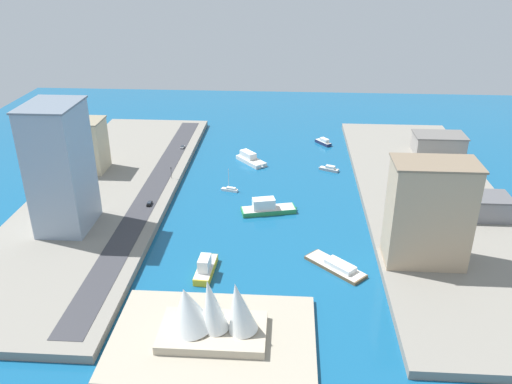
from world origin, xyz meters
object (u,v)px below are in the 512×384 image
object	(u,v)px
ferry_yellow_fast	(206,267)
warehouse_low_gray	(476,206)
sedan_silver	(182,147)
suv_black	(149,203)
ferry_white_commuter	(250,159)
ferry_green_doubledeck	(267,208)
yacht_sleek_gray	(329,169)
office_block_beige	(86,145)
carpark_squat_concrete	(439,144)
barge_flat_brown	(337,266)
tower_tall_glass	(60,168)
traffic_light_waterfront	(171,171)
patrol_launch_navy	(323,142)
apartment_midrise_tan	(429,213)
opera_landmark	(209,314)
sailboat_small_white	(230,189)

from	to	relation	value
ferry_yellow_fast	warehouse_low_gray	size ratio (longest dim) A/B	0.74
sedan_silver	suv_black	bearing A→B (deg)	89.31
ferry_white_commuter	ferry_green_doubledeck	xyz separation A→B (m)	(-13.00, 64.88, 0.45)
yacht_sleek_gray	office_block_beige	size ratio (longest dim) A/B	0.42
yacht_sleek_gray	carpark_squat_concrete	bearing A→B (deg)	-160.57
ferry_green_doubledeck	carpark_squat_concrete	xyz separation A→B (m)	(-100.27, -78.27, 6.91)
ferry_white_commuter	barge_flat_brown	world-z (taller)	ferry_white_commuter
barge_flat_brown	warehouse_low_gray	distance (m)	80.62
tower_tall_glass	warehouse_low_gray	bearing A→B (deg)	-173.47
suv_black	traffic_light_waterfront	distance (m)	33.14
barge_flat_brown	ferry_yellow_fast	world-z (taller)	ferry_yellow_fast
patrol_launch_navy	traffic_light_waterfront	bearing A→B (deg)	38.91
barge_flat_brown	apartment_midrise_tan	distance (m)	41.50
ferry_green_doubledeck	carpark_squat_concrete	size ratio (longest dim) A/B	0.94
carpark_squat_concrete	sedan_silver	xyz separation A→B (m)	(156.58, 1.48, -5.20)
patrol_launch_navy	ferry_yellow_fast	size ratio (longest dim) A/B	0.60
traffic_light_waterfront	ferry_green_doubledeck	bearing A→B (deg)	150.51
office_block_beige	opera_landmark	distance (m)	158.95
ferry_white_commuter	patrol_launch_navy	xyz separation A→B (m)	(-45.40, -34.45, -0.53)
patrol_launch_navy	warehouse_low_gray	xyz separation A→B (m)	(-65.17, 102.95, 7.07)
warehouse_low_gray	sedan_silver	world-z (taller)	warehouse_low_gray
patrol_launch_navy	ferry_green_doubledeck	size ratio (longest dim) A/B	0.46
office_block_beige	sedan_silver	distance (m)	60.65
patrol_launch_navy	sailboat_small_white	distance (m)	92.75
barge_flat_brown	tower_tall_glass	size ratio (longest dim) A/B	0.44
barge_flat_brown	carpark_squat_concrete	world-z (taller)	carpark_squat_concrete
patrol_launch_navy	office_block_beige	bearing A→B (deg)	23.91
patrol_launch_navy	carpark_squat_concrete	world-z (taller)	carpark_squat_concrete
tower_tall_glass	carpark_squat_concrete	bearing A→B (deg)	-151.30
yacht_sleek_gray	ferry_green_doubledeck	xyz separation A→B (m)	(33.52, 54.72, 1.39)
office_block_beige	traffic_light_waterfront	distance (m)	50.90
yacht_sleek_gray	sailboat_small_white	world-z (taller)	sailboat_small_white
tower_tall_glass	suv_black	xyz separation A→B (m)	(-30.90, -22.30, -27.31)
yacht_sleek_gray	traffic_light_waterfront	bearing A→B (deg)	15.80
ferry_green_doubledeck	suv_black	distance (m)	57.35
sailboat_small_white	apartment_midrise_tan	bearing A→B (deg)	141.64
yacht_sleek_gray	tower_tall_glass	world-z (taller)	tower_tall_glass
carpark_squat_concrete	opera_landmark	size ratio (longest dim) A/B	0.86
ferry_white_commuter	warehouse_low_gray	size ratio (longest dim) A/B	0.73
opera_landmark	suv_black	bearing A→B (deg)	-64.57
sailboat_small_white	tower_tall_glass	bearing A→B (deg)	35.66
suv_black	traffic_light_waterfront	xyz separation A→B (m)	(-3.96, -32.73, 3.39)
carpark_squat_concrete	suv_black	bearing A→B (deg)	27.17
warehouse_low_gray	traffic_light_waterfront	world-z (taller)	warehouse_low_gray
carpark_squat_concrete	warehouse_low_gray	distance (m)	81.95
ferry_green_doubledeck	warehouse_low_gray	world-z (taller)	warehouse_low_gray
barge_flat_brown	sailboat_small_white	distance (m)	87.41
barge_flat_brown	sedan_silver	distance (m)	151.49
apartment_midrise_tan	ferry_white_commuter	bearing A→B (deg)	-54.61
patrol_launch_navy	barge_flat_brown	xyz separation A→B (m)	(2.09, 146.78, -0.36)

